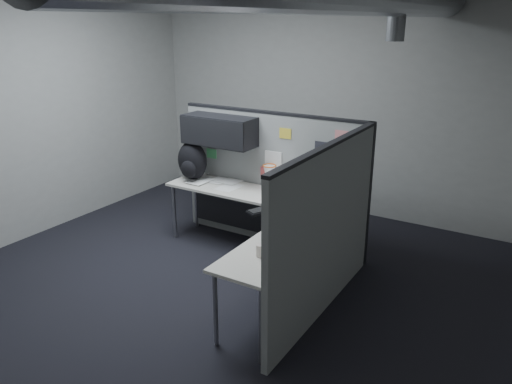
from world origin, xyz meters
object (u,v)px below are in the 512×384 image
Objects in this scene: monitor at (319,187)px; desk at (263,214)px; keyboard at (265,210)px; phone at (279,239)px; backpack at (192,162)px.

desk is at bearing -142.49° from monitor.
keyboard is at bearing -121.66° from monitor.
phone is (0.50, -0.61, 0.02)m from keyboard.
monitor is at bearing -3.71° from backpack.
desk is 1.01m from phone.
keyboard is at bearing -20.61° from backpack.
keyboard is 1.42m from backpack.
monitor is at bearing 21.35° from desk.
desk is 1.28m from backpack.
backpack reaches higher than monitor.
monitor is (0.56, 0.22, 0.34)m from desk.
keyboard reaches higher than desk.
desk is at bearing 104.90° from keyboard.
monitor reaches higher than desk.
phone is 2.13m from backpack.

